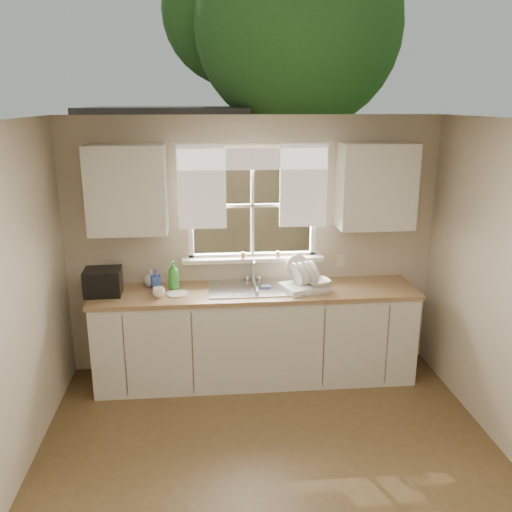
{
  "coord_description": "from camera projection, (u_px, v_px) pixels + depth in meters",
  "views": [
    {
      "loc": [
        -0.44,
        -3.1,
        2.62
      ],
      "look_at": [
        0.0,
        1.65,
        1.25
      ],
      "focal_mm": 38.0,
      "sensor_mm": 36.0,
      "label": 1
    }
  ],
  "objects": [
    {
      "name": "countertop",
      "position": [
        256.0,
        292.0,
        5.09
      ],
      "size": [
        3.04,
        0.65,
        0.04
      ],
      "primitive_type": "cube",
      "color": "#9B744D",
      "rests_on": "base_cabinets"
    },
    {
      "name": "upper_cabinet_left",
      "position": [
        127.0,
        190.0,
        4.86
      ],
      "size": [
        0.7,
        0.33,
        0.8
      ],
      "primitive_type": "cube",
      "color": "silver",
      "rests_on": "room_walls"
    },
    {
      "name": "soap_bottle_a",
      "position": [
        174.0,
        275.0,
        5.07
      ],
      "size": [
        0.12,
        0.12,
        0.27
      ],
      "primitive_type": "imported",
      "rotation": [
        0.0,
        0.0,
        -0.17
      ],
      "color": "green",
      "rests_on": "countertop"
    },
    {
      "name": "bowl",
      "position": [
        318.0,
        282.0,
        5.04
      ],
      "size": [
        0.28,
        0.28,
        0.06
      ],
      "primitive_type": "imported",
      "rotation": [
        0.0,
        0.0,
        0.3
      ],
      "color": "white",
      "rests_on": "dish_rack"
    },
    {
      "name": "cup",
      "position": [
        159.0,
        292.0,
        4.89
      ],
      "size": [
        0.15,
        0.15,
        0.09
      ],
      "primitive_type": "imported",
      "rotation": [
        0.0,
        0.0,
        0.39
      ],
      "color": "white",
      "rests_on": "countertop"
    },
    {
      "name": "saucer",
      "position": [
        177.0,
        294.0,
        4.96
      ],
      "size": [
        0.19,
        0.19,
        0.01
      ],
      "primitive_type": "cylinder",
      "color": "beige",
      "rests_on": "countertop"
    },
    {
      "name": "room_walls",
      "position": [
        282.0,
        335.0,
        3.32
      ],
      "size": [
        3.62,
        4.02,
        2.5
      ],
      "color": "beige",
      "rests_on": "ground"
    },
    {
      "name": "soap_bottle_c",
      "position": [
        150.0,
        278.0,
        5.17
      ],
      "size": [
        0.16,
        0.16,
        0.17
      ],
      "primitive_type": "imported",
      "rotation": [
        0.0,
        0.0,
        0.29
      ],
      "color": "#EFE9C5",
      "rests_on": "countertop"
    },
    {
      "name": "dish_rack",
      "position": [
        304.0,
        282.0,
        5.08
      ],
      "size": [
        0.49,
        0.43,
        0.3
      ],
      "color": "white",
      "rests_on": "countertop"
    },
    {
      "name": "soap_bottle_b",
      "position": [
        156.0,
        279.0,
        5.1
      ],
      "size": [
        0.1,
        0.11,
        0.18
      ],
      "primitive_type": "imported",
      "rotation": [
        0.0,
        0.0,
        0.3
      ],
      "color": "blue",
      "rests_on": "countertop"
    },
    {
      "name": "sink",
      "position": [
        255.0,
        296.0,
        5.14
      ],
      "size": [
        0.88,
        0.52,
        0.4
      ],
      "color": "#B7B7BC",
      "rests_on": "countertop"
    },
    {
      "name": "black_appliance",
      "position": [
        103.0,
        282.0,
        4.94
      ],
      "size": [
        0.34,
        0.29,
        0.24
      ],
      "primitive_type": "cube",
      "rotation": [
        0.0,
        0.0,
        0.03
      ],
      "color": "black",
      "rests_on": "countertop"
    },
    {
      "name": "curtains",
      "position": [
        253.0,
        177.0,
        5.06
      ],
      "size": [
        1.5,
        0.03,
        0.81
      ],
      "color": "white",
      "rests_on": "room_walls"
    },
    {
      "name": "window",
      "position": [
        253.0,
        223.0,
        5.23
      ],
      "size": [
        1.38,
        0.16,
        1.06
      ],
      "color": "white",
      "rests_on": "room_walls"
    },
    {
      "name": "upper_cabinet_right",
      "position": [
        376.0,
        186.0,
        5.07
      ],
      "size": [
        0.7,
        0.33,
        0.8
      ],
      "primitive_type": "cube",
      "color": "silver",
      "rests_on": "room_walls"
    },
    {
      "name": "sill_jars",
      "position": [
        260.0,
        255.0,
        5.27
      ],
      "size": [
        0.38,
        0.04,
        0.06
      ],
      "color": "brown",
      "rests_on": "window"
    },
    {
      "name": "backyard",
      "position": [
        254.0,
        57.0,
        10.88
      ],
      "size": [
        20.0,
        10.0,
        6.13
      ],
      "color": "#335421",
      "rests_on": "ground"
    },
    {
      "name": "base_cabinets",
      "position": [
        256.0,
        336.0,
        5.22
      ],
      "size": [
        3.0,
        0.62,
        0.87
      ],
      "primitive_type": "cube",
      "color": "silver",
      "rests_on": "ground"
    },
    {
      "name": "ceiling",
      "position": [
        283.0,
        123.0,
        3.04
      ],
      "size": [
        3.6,
        4.0,
        0.02
      ],
      "primitive_type": "cube",
      "color": "silver",
      "rests_on": "room_walls"
    },
    {
      "name": "wall_outlet",
      "position": [
        340.0,
        261.0,
        5.41
      ],
      "size": [
        0.08,
        0.01,
        0.12
      ],
      "primitive_type": "cube",
      "color": "beige",
      "rests_on": "room_walls"
    },
    {
      "name": "ground",
      "position": [
        278.0,
        496.0,
        3.73
      ],
      "size": [
        4.0,
        4.0,
        0.0
      ],
      "primitive_type": "plane",
      "color": "brown",
      "rests_on": "ground"
    }
  ]
}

